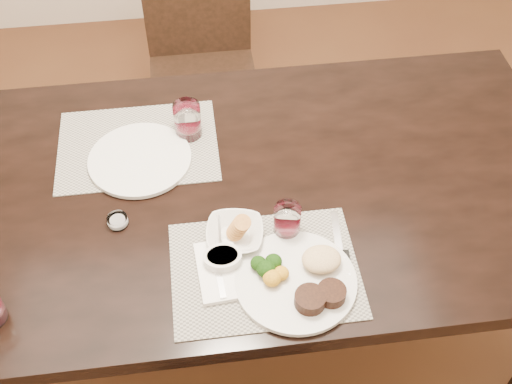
{
  "coord_description": "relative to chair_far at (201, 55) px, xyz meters",
  "views": [
    {
      "loc": [
        -0.05,
        -1.18,
        2.06
      ],
      "look_at": [
        0.09,
        -0.1,
        0.82
      ],
      "focal_mm": 45.0,
      "sensor_mm": 36.0,
      "label": 1
    }
  ],
  "objects": [
    {
      "name": "cracker_bowl",
      "position": [
        0.02,
        -1.12,
        0.27
      ],
      "size": [
        0.17,
        0.17,
        0.06
      ],
      "rotation": [
        0.0,
        0.0,
        -0.16
      ],
      "color": "silver",
      "rests_on": "placemat_near"
    },
    {
      "name": "chair_far",
      "position": [
        0.0,
        0.0,
        0.0
      ],
      "size": [
        0.42,
        0.42,
        0.9
      ],
      "color": "black",
      "rests_on": "ground"
    },
    {
      "name": "dining_table",
      "position": [
        0.0,
        -0.93,
        0.16
      ],
      "size": [
        2.0,
        1.0,
        0.75
      ],
      "color": "black",
      "rests_on": "ground"
    },
    {
      "name": "sauce_ramekin",
      "position": [
        -0.02,
        -1.2,
        0.27
      ],
      "size": [
        0.1,
        0.14,
        0.08
      ],
      "rotation": [
        0.0,
        0.0,
        -0.06
      ],
      "color": "silver",
      "rests_on": "placemat_near"
    },
    {
      "name": "placemat_far",
      "position": [
        -0.22,
        -0.75,
        0.25
      ],
      "size": [
        0.46,
        0.34,
        0.0
      ],
      "primitive_type": "cube",
      "color": "gray",
      "rests_on": "dining_table"
    },
    {
      "name": "wine_glass_near",
      "position": [
        0.15,
        -1.12,
        0.29
      ],
      "size": [
        0.07,
        0.07,
        0.09
      ],
      "rotation": [
        0.0,
        0.0,
        -0.21
      ],
      "color": "white",
      "rests_on": "placemat_near"
    },
    {
      "name": "placemat_near",
      "position": [
        0.08,
        -1.23,
        0.25
      ],
      "size": [
        0.46,
        0.34,
        0.0
      ],
      "primitive_type": "cube",
      "color": "gray",
      "rests_on": "dining_table"
    },
    {
      "name": "wine_glass_far",
      "position": [
        -0.07,
        -0.72,
        0.3
      ],
      "size": [
        0.08,
        0.08,
        0.11
      ],
      "rotation": [
        0.0,
        0.0,
        0.42
      ],
      "color": "white",
      "rests_on": "placemat_far"
    },
    {
      "name": "salt_cellar",
      "position": [
        -0.28,
        -1.03,
        0.26
      ],
      "size": [
        0.05,
        0.05,
        0.02
      ],
      "rotation": [
        0.0,
        0.0,
        -0.41
      ],
      "color": "white",
      "rests_on": "dining_table"
    },
    {
      "name": "dinner_plate",
      "position": [
        0.17,
        -1.28,
        0.27
      ],
      "size": [
        0.3,
        0.3,
        0.05
      ],
      "rotation": [
        0.0,
        0.0,
        -0.26
      ],
      "color": "silver",
      "rests_on": "placemat_near"
    },
    {
      "name": "far_plate",
      "position": [
        -0.22,
        -0.81,
        0.26
      ],
      "size": [
        0.29,
        0.29,
        0.01
      ],
      "primitive_type": "cylinder",
      "color": "silver",
      "rests_on": "placemat_far"
    },
    {
      "name": "ground_plane",
      "position": [
        0.0,
        -0.93,
        -0.5
      ],
      "size": [
        4.5,
        4.5,
        0.0
      ],
      "primitive_type": "plane",
      "color": "#492817",
      "rests_on": "ground"
    },
    {
      "name": "napkin_fork",
      "position": [
        -0.03,
        -1.22,
        0.26
      ],
      "size": [
        0.11,
        0.19,
        0.02
      ],
      "rotation": [
        0.0,
        0.0,
        0.07
      ],
      "color": "white",
      "rests_on": "placemat_near"
    },
    {
      "name": "steak_knife",
      "position": [
        0.28,
        -1.22,
        0.26
      ],
      "size": [
        0.03,
        0.24,
        0.01
      ],
      "rotation": [
        0.0,
        0.0,
        -0.1
      ],
      "color": "white",
      "rests_on": "placemat_near"
    }
  ]
}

